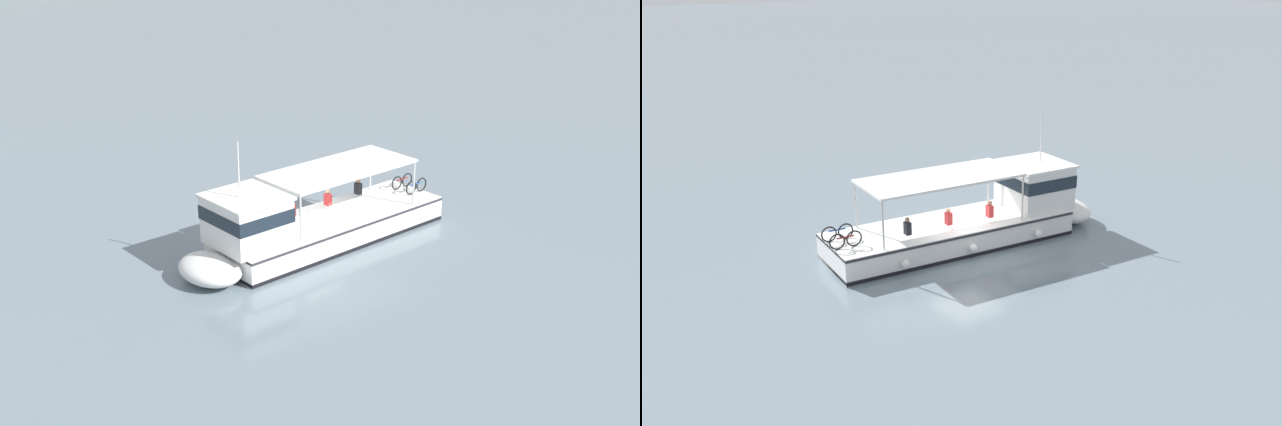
% 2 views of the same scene
% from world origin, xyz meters
% --- Properties ---
extents(ground_plane, '(400.00, 400.00, 0.00)m').
position_xyz_m(ground_plane, '(0.00, 0.00, 0.00)').
color(ground_plane, slate).
extents(ferry_main, '(13.02, 4.55, 5.32)m').
position_xyz_m(ferry_main, '(-1.53, -1.00, 1.02)').
color(ferry_main, white).
rests_on(ferry_main, ground).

